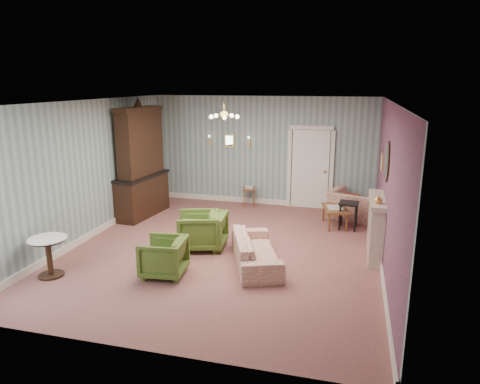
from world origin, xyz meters
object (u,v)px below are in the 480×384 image
(fireplace, at_px, (376,227))
(dresser, at_px, (140,159))
(sofa_chintz, at_px, (256,245))
(olive_chair_b, at_px, (198,229))
(wingback_chair, at_px, (354,200))
(olive_chair_a, at_px, (163,255))
(pedestal_table, at_px, (49,257))
(coffee_table, at_px, (335,217))
(olive_chair_c, at_px, (206,228))
(side_table_black, at_px, (348,216))

(fireplace, bearing_deg, dresser, 166.80)
(sofa_chintz, bearing_deg, olive_chair_b, 48.89)
(wingback_chair, bearing_deg, olive_chair_b, 62.74)
(olive_chair_a, relative_size, olive_chair_b, 0.90)
(wingback_chair, bearing_deg, dresser, 31.18)
(sofa_chintz, relative_size, wingback_chair, 1.71)
(dresser, xyz_separation_m, pedestal_table, (0.09, -3.63, -1.07))
(coffee_table, bearing_deg, fireplace, -63.24)
(dresser, bearing_deg, pedestal_table, -82.16)
(dresser, height_order, pedestal_table, dresser)
(olive_chair_c, height_order, sofa_chintz, olive_chair_c)
(dresser, relative_size, fireplace, 2.03)
(wingback_chair, xyz_separation_m, pedestal_table, (-5.02, -4.65, -0.13))
(olive_chair_a, xyz_separation_m, coffee_table, (2.72, 3.44, -0.14))
(olive_chair_c, xyz_separation_m, sofa_chintz, (1.16, -0.57, -0.03))
(olive_chair_c, relative_size, wingback_chair, 0.73)
(dresser, relative_size, coffee_table, 3.21)
(sofa_chintz, distance_m, fireplace, 2.33)
(olive_chair_b, xyz_separation_m, fireplace, (3.40, 0.47, 0.17))
(wingback_chair, distance_m, pedestal_table, 6.84)
(wingback_chair, relative_size, coffee_table, 1.23)
(sofa_chintz, relative_size, coffee_table, 2.10)
(olive_chair_c, bearing_deg, dresser, -132.90)
(olive_chair_a, height_order, wingback_chair, wingback_chair)
(olive_chair_c, height_order, pedestal_table, olive_chair_c)
(olive_chair_c, height_order, dresser, dresser)
(wingback_chair, bearing_deg, olive_chair_a, 72.55)
(olive_chair_b, xyz_separation_m, coffee_table, (2.58, 2.10, -0.18))
(olive_chair_a, distance_m, sofa_chintz, 1.67)
(olive_chair_b, distance_m, side_table_black, 3.49)
(sofa_chintz, xyz_separation_m, dresser, (-3.40, 2.24, 1.06))
(olive_chair_b, bearing_deg, pedestal_table, -64.44)
(side_table_black, height_order, pedestal_table, pedestal_table)
(wingback_chair, distance_m, coffee_table, 0.84)
(fireplace, distance_m, coffee_table, 1.86)
(sofa_chintz, bearing_deg, side_table_black, -53.60)
(coffee_table, bearing_deg, side_table_black, -22.94)
(olive_chair_c, xyz_separation_m, coffee_table, (2.45, 2.01, -0.17))
(coffee_table, xyz_separation_m, pedestal_table, (-4.60, -3.97, 0.12))
(wingback_chair, height_order, dresser, dresser)
(fireplace, xyz_separation_m, pedestal_table, (-5.42, -2.34, -0.23))
(olive_chair_a, bearing_deg, coffee_table, 135.63)
(olive_chair_a, xyz_separation_m, sofa_chintz, (1.43, 0.86, -0.00))
(wingback_chair, relative_size, side_table_black, 1.74)
(fireplace, bearing_deg, olive_chair_b, -172.17)
(dresser, distance_m, coffee_table, 4.85)
(olive_chair_b, relative_size, pedestal_table, 1.17)
(fireplace, bearing_deg, sofa_chintz, -155.81)
(sofa_chintz, height_order, dresser, dresser)
(pedestal_table, bearing_deg, olive_chair_a, 15.77)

